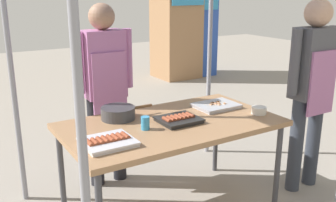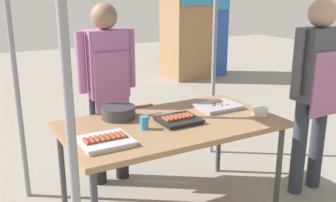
{
  "view_description": "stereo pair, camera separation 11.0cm",
  "coord_description": "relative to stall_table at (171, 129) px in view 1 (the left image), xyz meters",
  "views": [
    {
      "loc": [
        -1.44,
        -2.31,
        1.71
      ],
      "look_at": [
        0.0,
        0.05,
        0.9
      ],
      "focal_mm": 41.42,
      "sensor_mm": 36.0,
      "label": 1
    },
    {
      "loc": [
        -1.34,
        -2.36,
        1.71
      ],
      "look_at": [
        0.0,
        0.05,
        0.9
      ],
      "focal_mm": 41.42,
      "sensor_mm": 36.0,
      "label": 2
    }
  ],
  "objects": [
    {
      "name": "stall_table",
      "position": [
        0.0,
        0.0,
        0.0
      ],
      "size": [
        1.6,
        0.9,
        0.75
      ],
      "color": "#9E724C",
      "rests_on": "ground"
    },
    {
      "name": "tray_grilled_sausages",
      "position": [
        0.05,
        -0.03,
        0.07
      ],
      "size": [
        0.3,
        0.27,
        0.05
      ],
      "color": "black",
      "rests_on": "stall_table"
    },
    {
      "name": "tray_meat_skewers",
      "position": [
        0.51,
        0.11,
        0.07
      ],
      "size": [
        0.35,
        0.27,
        0.04
      ],
      "color": "#ADADB2",
      "rests_on": "stall_table"
    },
    {
      "name": "tray_pork_links",
      "position": [
        -0.57,
        -0.16,
        0.07
      ],
      "size": [
        0.32,
        0.29,
        0.05
      ],
      "color": "silver",
      "rests_on": "stall_table"
    },
    {
      "name": "cooking_wok",
      "position": [
        -0.31,
        0.27,
        0.1
      ],
      "size": [
        0.42,
        0.26,
        0.09
      ],
      "color": "#38383A",
      "rests_on": "stall_table"
    },
    {
      "name": "condiment_bowl",
      "position": [
        0.69,
        -0.19,
        0.08
      ],
      "size": [
        0.12,
        0.12,
        0.06
      ],
      "primitive_type": "cylinder",
      "color": "silver",
      "rests_on": "stall_table"
    },
    {
      "name": "drink_cup_near_edge",
      "position": [
        -0.24,
        -0.04,
        0.1
      ],
      "size": [
        0.06,
        0.06,
        0.09
      ],
      "primitive_type": "cylinder",
      "color": "#338CBF",
      "rests_on": "stall_table"
    },
    {
      "name": "vendor_woman",
      "position": [
        -0.22,
        0.72,
        0.25
      ],
      "size": [
        0.52,
        0.23,
        1.59
      ],
      "rotation": [
        0.0,
        0.0,
        3.14
      ],
      "color": "black",
      "rests_on": "ground"
    },
    {
      "name": "customer_nearby",
      "position": [
        1.21,
        -0.26,
        0.27
      ],
      "size": [
        0.52,
        0.23,
        1.63
      ],
      "color": "#333842",
      "rests_on": "ground"
    },
    {
      "name": "neighbor_stall_left",
      "position": [
        2.65,
        4.09,
        0.3
      ],
      "size": [
        0.77,
        0.8,
        1.98
      ],
      "color": "#9E724C",
      "rests_on": "ground"
    },
    {
      "name": "neighbor_stall_right",
      "position": [
        2.96,
        4.07,
        0.24
      ],
      "size": [
        0.93,
        0.63,
        1.86
      ],
      "color": "#2D51B2",
      "rests_on": "ground"
    }
  ]
}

